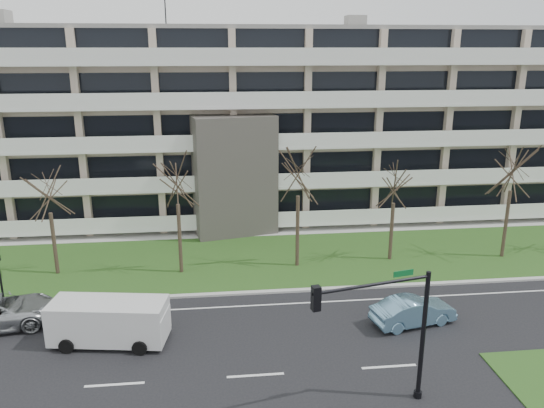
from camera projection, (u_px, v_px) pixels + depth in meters
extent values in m
plane|color=black|center=(256.00, 375.00, 23.08)|extent=(160.00, 160.00, 0.00)
cube|color=#27541C|center=(240.00, 260.00, 35.46)|extent=(90.00, 10.00, 0.06)
cube|color=#B2B2AD|center=(244.00, 293.00, 30.69)|extent=(90.00, 0.35, 0.12)
cube|color=#B2B2AD|center=(236.00, 233.00, 40.70)|extent=(90.00, 2.00, 0.08)
cube|color=white|center=(246.00, 306.00, 29.28)|extent=(90.00, 0.12, 0.01)
cube|color=#C0AD96|center=(231.00, 123.00, 45.25)|extent=(60.00, 12.00, 15.00)
cube|color=gray|center=(229.00, 29.00, 43.07)|extent=(60.50, 12.50, 0.30)
cube|color=#4C4742|center=(235.00, 176.00, 39.43)|extent=(6.39, 3.69, 9.00)
cube|color=black|center=(236.00, 209.00, 39.95)|extent=(4.92, 1.19, 3.50)
cylinder|color=black|center=(165.00, 4.00, 42.02)|extent=(0.10, 0.10, 3.50)
cube|color=black|center=(235.00, 203.00, 41.05)|extent=(58.00, 0.10, 1.80)
cube|color=white|center=(236.00, 225.00, 40.83)|extent=(58.00, 1.40, 0.22)
cube|color=white|center=(236.00, 220.00, 40.04)|extent=(58.00, 0.08, 1.00)
cube|color=black|center=(234.00, 166.00, 40.19)|extent=(58.00, 0.10, 1.80)
cube|color=white|center=(235.00, 187.00, 39.97)|extent=(58.00, 1.40, 0.22)
cube|color=white|center=(235.00, 181.00, 39.18)|extent=(58.00, 0.08, 1.00)
cube|color=black|center=(233.00, 126.00, 39.34)|extent=(58.00, 0.10, 1.80)
cube|color=white|center=(234.00, 148.00, 39.12)|extent=(58.00, 1.40, 0.22)
cube|color=white|center=(234.00, 141.00, 38.33)|extent=(58.00, 0.08, 1.00)
cube|color=black|center=(233.00, 85.00, 38.49)|extent=(58.00, 0.10, 1.80)
cube|color=white|center=(233.00, 107.00, 38.27)|extent=(58.00, 1.40, 0.22)
cube|color=white|center=(234.00, 99.00, 37.48)|extent=(58.00, 0.08, 1.00)
cube|color=black|center=(232.00, 42.00, 37.63)|extent=(58.00, 0.10, 1.80)
cube|color=white|center=(233.00, 64.00, 37.41)|extent=(58.00, 1.40, 0.22)
cube|color=white|center=(233.00, 55.00, 36.62)|extent=(58.00, 0.08, 1.00)
imported|color=#71A3C4|center=(413.00, 311.00, 27.20)|extent=(4.62, 2.46, 1.45)
cube|color=silver|center=(109.00, 320.00, 25.37)|extent=(5.73, 2.86, 1.93)
cube|color=black|center=(108.00, 310.00, 25.21)|extent=(5.31, 2.64, 0.71)
cube|color=silver|center=(163.00, 324.00, 25.30)|extent=(0.65, 1.96, 1.22)
cylinder|color=black|center=(67.00, 346.00, 24.70)|extent=(0.74, 0.36, 0.71)
cylinder|color=black|center=(83.00, 324.00, 26.65)|extent=(0.74, 0.36, 0.71)
cylinder|color=black|center=(140.00, 348.00, 24.55)|extent=(0.74, 0.36, 0.71)
cylinder|color=black|center=(151.00, 326.00, 26.50)|extent=(0.74, 0.36, 0.71)
cylinder|color=black|center=(418.00, 394.00, 21.62)|extent=(0.33, 0.33, 0.28)
cylinder|color=black|center=(423.00, 337.00, 20.87)|extent=(0.19, 0.19, 5.56)
cylinder|color=black|center=(372.00, 285.00, 19.39)|extent=(4.74, 1.16, 0.13)
cube|color=black|center=(316.00, 298.00, 18.76)|extent=(0.35, 0.35, 0.93)
sphere|color=red|center=(316.00, 291.00, 18.68)|extent=(0.19, 0.19, 0.19)
sphere|color=orange|center=(316.00, 298.00, 18.76)|extent=(0.19, 0.19, 0.19)
sphere|color=green|center=(316.00, 306.00, 18.85)|extent=(0.19, 0.19, 0.19)
cube|color=#0C5926|center=(403.00, 273.00, 19.71)|extent=(0.82, 0.21, 0.23)
cylinder|color=black|center=(0.00, 278.00, 29.33)|extent=(0.12, 0.12, 2.94)
cylinder|color=#382B21|center=(54.00, 244.00, 32.87)|extent=(0.24, 0.24, 4.03)
cylinder|color=#382B21|center=(180.00, 239.00, 32.97)|extent=(0.24, 0.24, 4.52)
cylinder|color=#382B21|center=(297.00, 232.00, 33.96)|extent=(0.24, 0.24, 4.75)
cylinder|color=#382B21|center=(391.00, 232.00, 35.11)|extent=(0.24, 0.24, 3.97)
cylinder|color=#382B21|center=(506.00, 224.00, 35.46)|extent=(0.24, 0.24, 4.69)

